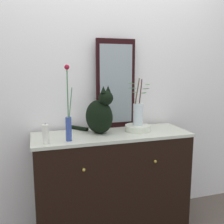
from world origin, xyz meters
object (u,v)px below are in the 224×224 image
(cat_sitting, at_px, (100,114))
(vase_glass_clear, at_px, (138,112))
(candle_pillar, at_px, (46,134))
(bowl_porcelain, at_px, (138,128))
(vase_slim_green, at_px, (68,120))
(sideboard, at_px, (112,183))
(mirror_leaning, at_px, (116,84))

(cat_sitting, distance_m, vase_glass_clear, 0.34)
(cat_sitting, distance_m, candle_pillar, 0.48)
(cat_sitting, relative_size, bowl_porcelain, 1.91)
(cat_sitting, bearing_deg, bowl_porcelain, -1.79)
(vase_slim_green, distance_m, bowl_porcelain, 0.64)
(vase_slim_green, height_order, bowl_porcelain, vase_slim_green)
(sideboard, xyz_separation_m, vase_glass_clear, (0.24, 0.01, 0.61))
(vase_slim_green, relative_size, vase_glass_clear, 1.41)
(vase_slim_green, bearing_deg, bowl_porcelain, 11.89)
(vase_glass_clear, height_order, candle_pillar, vase_glass_clear)
(vase_glass_clear, bearing_deg, candle_pillar, -169.18)
(bowl_porcelain, bearing_deg, cat_sitting, 178.21)
(candle_pillar, bearing_deg, bowl_porcelain, 10.72)
(vase_slim_green, distance_m, vase_glass_clear, 0.62)
(vase_glass_clear, xyz_separation_m, candle_pillar, (-0.78, -0.15, -0.10))
(sideboard, relative_size, mirror_leaning, 1.65)
(mirror_leaning, relative_size, vase_slim_green, 1.41)
(bowl_porcelain, distance_m, vase_glass_clear, 0.14)
(bowl_porcelain, xyz_separation_m, candle_pillar, (-0.78, -0.15, 0.04))
(sideboard, relative_size, bowl_porcelain, 5.97)
(mirror_leaning, relative_size, vase_glass_clear, 1.97)
(mirror_leaning, height_order, candle_pillar, mirror_leaning)
(bowl_porcelain, xyz_separation_m, vase_glass_clear, (0.00, 0.00, 0.14))
(mirror_leaning, distance_m, vase_slim_green, 0.62)
(sideboard, bearing_deg, bowl_porcelain, 2.54)
(mirror_leaning, bearing_deg, vase_slim_green, -145.48)
(sideboard, distance_m, candle_pillar, 0.76)
(vase_slim_green, bearing_deg, candle_pillar, -173.56)
(sideboard, height_order, candle_pillar, candle_pillar)
(vase_slim_green, relative_size, candle_pillar, 3.77)
(mirror_leaning, xyz_separation_m, bowl_porcelain, (0.14, -0.20, -0.37))
(cat_sitting, xyz_separation_m, vase_glass_clear, (0.34, -0.01, 0.00))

